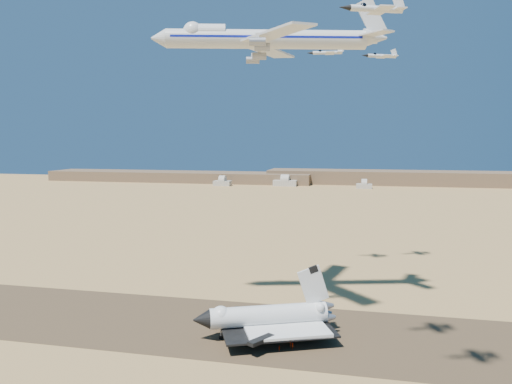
% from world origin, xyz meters
% --- Properties ---
extents(ground, '(1200.00, 1200.00, 0.00)m').
position_xyz_m(ground, '(0.00, 0.00, 0.00)').
color(ground, '#A9894B').
rests_on(ground, ground).
extents(runway, '(600.00, 50.00, 0.06)m').
position_xyz_m(runway, '(0.00, 0.00, 0.03)').
color(runway, brown).
rests_on(runway, ground).
extents(ridgeline, '(960.00, 90.00, 18.00)m').
position_xyz_m(ridgeline, '(65.32, 527.31, 7.63)').
color(ridgeline, brown).
rests_on(ridgeline, ground).
extents(hangars, '(200.50, 29.50, 30.00)m').
position_xyz_m(hangars, '(-64.00, 478.43, 4.83)').
color(hangars, '#B8B3A3').
rests_on(hangars, ground).
extents(shuttle, '(44.67, 37.70, 21.74)m').
position_xyz_m(shuttle, '(14.59, -4.38, 5.84)').
color(shuttle, silver).
rests_on(shuttle, runway).
extents(carrier_747, '(78.23, 58.62, 19.52)m').
position_xyz_m(carrier_747, '(7.82, 15.28, 93.30)').
color(carrier_747, silver).
extents(crew_a, '(0.41, 0.61, 1.65)m').
position_xyz_m(crew_a, '(22.89, -11.20, 0.88)').
color(crew_a, red).
rests_on(crew_a, runway).
extents(crew_b, '(0.59, 0.96, 1.91)m').
position_xyz_m(crew_b, '(23.71, -12.27, 1.02)').
color(crew_b, red).
rests_on(crew_b, runway).
extents(crew_c, '(0.99, 1.10, 1.69)m').
position_xyz_m(crew_c, '(20.19, -14.55, 0.91)').
color(crew_c, red).
rests_on(crew_c, runway).
extents(chase_jet_a, '(15.49, 9.20, 4.00)m').
position_xyz_m(chase_jet_a, '(44.42, -27.64, 90.46)').
color(chase_jet_a, silver).
extents(chase_jet_c, '(15.58, 8.55, 3.89)m').
position_xyz_m(chase_jet_c, '(25.50, 68.22, 97.03)').
color(chase_jet_c, silver).
extents(chase_jet_d, '(16.00, 9.55, 4.14)m').
position_xyz_m(chase_jet_d, '(48.19, 78.91, 96.56)').
color(chase_jet_d, silver).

